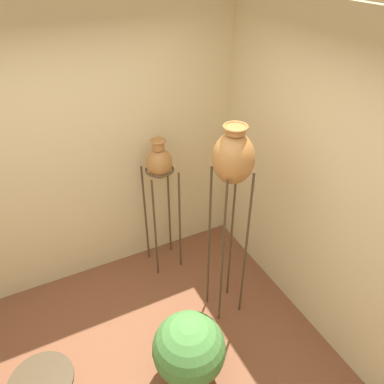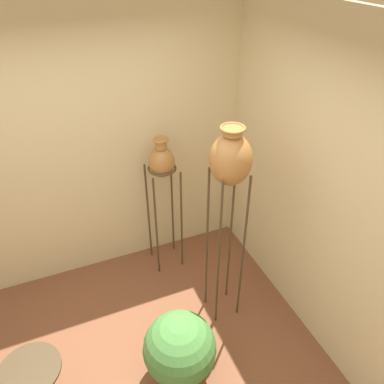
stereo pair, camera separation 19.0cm
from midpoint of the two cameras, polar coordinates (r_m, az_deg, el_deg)
name	(u,v)px [view 1 (the left image)]	position (r m, az deg, el deg)	size (l,w,h in m)	color
wall_back	(67,160)	(3.60, -19.94, 4.53)	(7.37, 0.06, 2.70)	beige
wall_right	(352,212)	(2.95, 21.50, -2.85)	(0.06, 7.37, 2.70)	beige
vase_stand_tall	(233,163)	(2.81, 4.35, 4.39)	(0.32, 0.32, 1.92)	#473823
vase_stand_medium	(159,168)	(3.55, -6.51, 3.68)	(0.29, 0.29, 1.51)	#473823
potted_plant	(189,350)	(3.14, -2.34, -23.01)	(0.57, 0.57, 0.68)	brown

